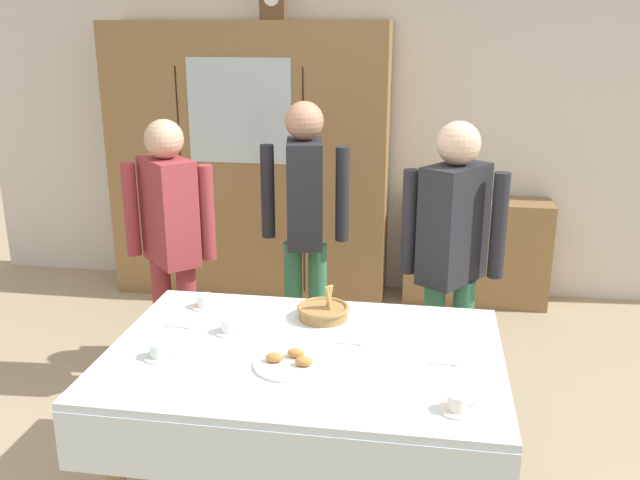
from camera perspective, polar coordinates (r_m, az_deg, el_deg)
name	(u,v)px	position (r m, az deg, el deg)	size (l,w,h in m)	color
back_wall	(370,120)	(5.42, 4.20, 9.90)	(6.40, 0.10, 2.70)	silver
dining_table	(303,377)	(2.86, -1.42, -11.28)	(1.60, 1.11, 0.78)	olive
wall_cabinet	(249,163)	(5.33, -5.90, 6.41)	(2.12, 0.46, 2.09)	olive
mantel_clock	(273,2)	(5.19, -3.93, 19.08)	(0.18, 0.11, 0.24)	brown
bookshelf_low	(476,251)	(5.38, 12.80, -0.92)	(1.08, 0.35, 0.80)	olive
book_stack	(480,194)	(5.26, 13.12, 3.73)	(0.16, 0.18, 0.10)	#664C7A
tea_cup_mid_right	(230,327)	(3.01, -7.48, -7.14)	(0.13, 0.13, 0.06)	white
tea_cup_far_left	(160,351)	(2.84, -13.17, -8.98)	(0.13, 0.13, 0.06)	silver
tea_cup_mid_left	(205,302)	(3.28, -9.50, -5.09)	(0.13, 0.13, 0.06)	white
tea_cup_back_edge	(458,403)	(2.47, 11.38, -13.17)	(0.13, 0.13, 0.06)	white
bread_basket	(323,311)	(3.12, 0.28, -5.92)	(0.24, 0.24, 0.16)	#9E7542
pastry_plate	(290,363)	(2.72, -2.52, -10.13)	(0.28, 0.28, 0.05)	white
spoon_far_left	(353,344)	(2.89, 2.80, -8.60)	(0.12, 0.02, 0.01)	silver
spoon_mid_right	(182,327)	(3.10, -11.41, -7.11)	(0.12, 0.02, 0.01)	silver
spoon_center	(449,364)	(2.77, 10.64, -10.11)	(0.12, 0.02, 0.01)	silver
person_by_cabinet	(452,246)	(3.54, 10.94, -0.52)	(0.52, 0.41, 1.61)	#33704C
person_behind_table_left	(170,232)	(3.90, -12.33, 0.67)	(0.52, 0.40, 1.58)	#933338
person_beside_shelf	(305,213)	(4.01, -1.27, 2.29)	(0.52, 0.39, 1.65)	#33704C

